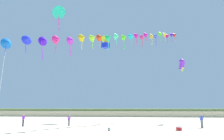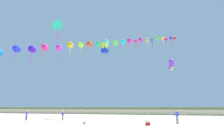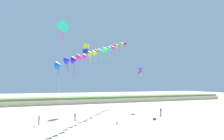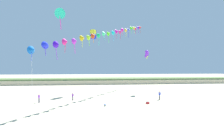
{
  "view_description": "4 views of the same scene",
  "coord_description": "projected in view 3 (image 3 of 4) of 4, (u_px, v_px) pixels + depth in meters",
  "views": [
    {
      "loc": [
        2.27,
        -16.72,
        2.63
      ],
      "look_at": [
        -0.77,
        13.22,
        8.22
      ],
      "focal_mm": 32.0,
      "sensor_mm": 36.0,
      "label": 1
    },
    {
      "loc": [
        9.45,
        -14.77,
        2.11
      ],
      "look_at": [
        1.91,
        10.89,
        7.85
      ],
      "focal_mm": 28.0,
      "sensor_mm": 36.0,
      "label": 2
    },
    {
      "loc": [
        -11.0,
        -21.32,
        6.61
      ],
      "look_at": [
        0.48,
        11.42,
        9.47
      ],
      "focal_mm": 28.0,
      "sensor_mm": 36.0,
      "label": 3
    },
    {
      "loc": [
        -1.53,
        -19.16,
        6.71
      ],
      "look_at": [
        1.29,
        11.59,
        6.09
      ],
      "focal_mm": 24.0,
      "sensor_mm": 36.0,
      "label": 4
    }
  ],
  "objects": [
    {
      "name": "large_kite_high_solo",
      "position": [
        140.0,
        71.0,
        45.94
      ],
      "size": [
        1.43,
        1.53,
        2.34
      ],
      "color": "#852EE9"
    },
    {
      "name": "person_near_right",
      "position": [
        161.0,
        111.0,
        36.63
      ],
      "size": [
        0.62,
        0.24,
        1.76
      ],
      "color": "#474C56",
      "rests_on": "ground"
    },
    {
      "name": "beach_ball",
      "position": [
        117.0,
        123.0,
        28.99
      ],
      "size": [
        0.36,
        0.36,
        0.36
      ],
      "color": "blue",
      "rests_on": "ground"
    },
    {
      "name": "large_kite_low_lead",
      "position": [
        86.0,
        49.0,
        43.6
      ],
      "size": [
        1.63,
        1.63,
        2.37
      ],
      "color": "#1327D2"
    },
    {
      "name": "large_kite_mid_trail",
      "position": [
        63.0,
        27.0,
        32.85
      ],
      "size": [
        2.14,
        1.22,
        4.23
      ],
      "color": "#24DAAD"
    },
    {
      "name": "kite_banner_string",
      "position": [
        108.0,
        49.0,
        41.29
      ],
      "size": [
        24.76,
        34.37,
        21.54
      ],
      "color": "blue"
    },
    {
      "name": "dune_ridge",
      "position": [
        83.0,
        100.0,
        62.88
      ],
      "size": [
        120.0,
        9.52,
        2.19
      ],
      "color": "beige",
      "rests_on": "ground"
    },
    {
      "name": "beach_cooler",
      "position": [
        155.0,
        119.0,
        32.49
      ],
      "size": [
        0.58,
        0.41,
        0.46
      ],
      "color": "red",
      "rests_on": "ground"
    },
    {
      "name": "person_mid_center",
      "position": [
        75.0,
        116.0,
        31.68
      ],
      "size": [
        0.45,
        0.39,
        1.5
      ],
      "color": "#474C56",
      "rests_on": "ground"
    },
    {
      "name": "ground_plane",
      "position": [
        137.0,
        134.0,
        23.13
      ],
      "size": [
        240.0,
        240.0,
        0.0
      ],
      "primitive_type": "plane",
      "color": "beige"
    },
    {
      "name": "person_near_left",
      "position": [
        39.0,
        119.0,
        28.41
      ],
      "size": [
        0.22,
        0.58,
        1.65
      ],
      "color": "#282D4C",
      "rests_on": "ground"
    }
  ]
}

